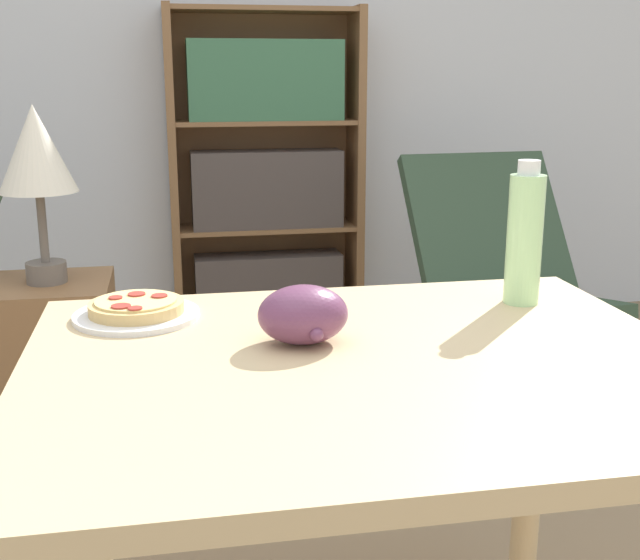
{
  "coord_description": "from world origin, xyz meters",
  "views": [
    {
      "loc": [
        -0.33,
        -1.15,
        1.19
      ],
      "look_at": [
        -0.07,
        0.23,
        0.83
      ],
      "focal_mm": 45.0,
      "sensor_mm": 36.0,
      "label": 1
    }
  ],
  "objects_px": {
    "pizza_on_plate": "(136,310)",
    "bookshelf": "(266,184)",
    "drink_bottle": "(525,237)",
    "table_lamp": "(36,158)",
    "grape_bunch": "(303,315)",
    "side_table": "(57,386)",
    "lounge_chair_far": "(504,319)"
  },
  "relations": [
    {
      "from": "grape_bunch",
      "to": "bookshelf",
      "type": "bearing_deg",
      "value": 84.55
    },
    {
      "from": "table_lamp",
      "to": "lounge_chair_far",
      "type": "bearing_deg",
      "value": 15.93
    },
    {
      "from": "drink_bottle",
      "to": "table_lamp",
      "type": "distance_m",
      "value": 1.34
    },
    {
      "from": "bookshelf",
      "to": "table_lamp",
      "type": "bearing_deg",
      "value": -120.11
    },
    {
      "from": "grape_bunch",
      "to": "drink_bottle",
      "type": "height_order",
      "value": "drink_bottle"
    },
    {
      "from": "side_table",
      "to": "table_lamp",
      "type": "height_order",
      "value": "table_lamp"
    },
    {
      "from": "pizza_on_plate",
      "to": "bookshelf",
      "type": "bearing_deg",
      "value": 77.34
    },
    {
      "from": "pizza_on_plate",
      "to": "table_lamp",
      "type": "distance_m",
      "value": 0.94
    },
    {
      "from": "pizza_on_plate",
      "to": "drink_bottle",
      "type": "relative_size",
      "value": 0.83
    },
    {
      "from": "side_table",
      "to": "grape_bunch",
      "type": "bearing_deg",
      "value": -62.58
    },
    {
      "from": "drink_bottle",
      "to": "pizza_on_plate",
      "type": "bearing_deg",
      "value": 177.41
    },
    {
      "from": "bookshelf",
      "to": "side_table",
      "type": "xyz_separation_m",
      "value": [
        -0.78,
        -1.34,
        -0.39
      ]
    },
    {
      "from": "pizza_on_plate",
      "to": "drink_bottle",
      "type": "height_order",
      "value": "drink_bottle"
    },
    {
      "from": "grape_bunch",
      "to": "bookshelf",
      "type": "relative_size",
      "value": 0.1
    },
    {
      "from": "lounge_chair_far",
      "to": "table_lamp",
      "type": "xyz_separation_m",
      "value": [
        -1.57,
        -0.45,
        0.68
      ]
    },
    {
      "from": "grape_bunch",
      "to": "lounge_chair_far",
      "type": "xyz_separation_m",
      "value": [
        1.02,
        1.51,
        -0.53
      ]
    },
    {
      "from": "table_lamp",
      "to": "drink_bottle",
      "type": "bearing_deg",
      "value": -42.38
    },
    {
      "from": "bookshelf",
      "to": "drink_bottle",
      "type": "bearing_deg",
      "value": -84.59
    },
    {
      "from": "drink_bottle",
      "to": "table_lamp",
      "type": "relative_size",
      "value": 0.55
    },
    {
      "from": "grape_bunch",
      "to": "drink_bottle",
      "type": "relative_size",
      "value": 0.54
    },
    {
      "from": "pizza_on_plate",
      "to": "table_lamp",
      "type": "xyz_separation_m",
      "value": [
        -0.28,
        0.87,
        0.19
      ]
    },
    {
      "from": "grape_bunch",
      "to": "table_lamp",
      "type": "distance_m",
      "value": 1.2
    },
    {
      "from": "lounge_chair_far",
      "to": "drink_bottle",
      "type": "bearing_deg",
      "value": -117.3
    },
    {
      "from": "pizza_on_plate",
      "to": "side_table",
      "type": "xyz_separation_m",
      "value": [
        -0.28,
        0.87,
        -0.47
      ]
    },
    {
      "from": "lounge_chair_far",
      "to": "bookshelf",
      "type": "xyz_separation_m",
      "value": [
        -0.79,
        0.9,
        0.41
      ]
    },
    {
      "from": "bookshelf",
      "to": "side_table",
      "type": "height_order",
      "value": "bookshelf"
    },
    {
      "from": "drink_bottle",
      "to": "table_lamp",
      "type": "bearing_deg",
      "value": 137.62
    },
    {
      "from": "pizza_on_plate",
      "to": "grape_bunch",
      "type": "xyz_separation_m",
      "value": [
        0.27,
        -0.19,
        0.03
      ]
    },
    {
      "from": "pizza_on_plate",
      "to": "drink_bottle",
      "type": "bearing_deg",
      "value": -2.59
    },
    {
      "from": "drink_bottle",
      "to": "bookshelf",
      "type": "relative_size",
      "value": 0.18
    },
    {
      "from": "lounge_chair_far",
      "to": "side_table",
      "type": "height_order",
      "value": "lounge_chair_far"
    },
    {
      "from": "pizza_on_plate",
      "to": "grape_bunch",
      "type": "distance_m",
      "value": 0.33
    }
  ]
}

